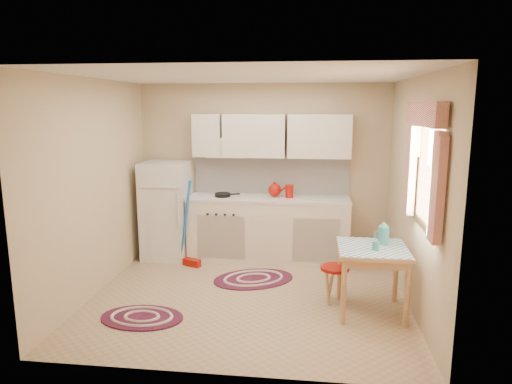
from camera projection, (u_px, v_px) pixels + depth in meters
The scene contains 14 objects.
room_shell at pixel (264, 158), 5.25m from camera, with size 3.64×3.60×2.52m.
fridge at pixel (167, 210), 6.58m from camera, with size 0.65×0.60×1.40m, color silver.
broom at pixel (191, 224), 6.21m from camera, with size 0.28×0.12×1.20m, color blue, non-canonical shape.
base_cabinets at pixel (268, 230), 6.51m from camera, with size 2.25×0.60×0.88m, color beige.
countertop at pixel (269, 198), 6.42m from camera, with size 2.27×0.62×0.04m, color silver.
frying_pan at pixel (223, 195), 6.44m from camera, with size 0.22×0.22×0.05m, color black.
red_kettle at pixel (275, 190), 6.39m from camera, with size 0.20×0.18×0.20m, color #9B0F05, non-canonical shape.
red_canister at pixel (289, 192), 6.37m from camera, with size 0.11×0.11×0.16m, color #9B0F05.
table at pixel (371, 280), 4.85m from camera, with size 0.72×0.72×0.72m, color tan.
stool at pixel (334, 284), 5.13m from camera, with size 0.32×0.32×0.42m, color #9B0F05.
coffee_pot at pixel (384, 233), 4.86m from camera, with size 0.13×0.11×0.27m, color teal, non-canonical shape.
mug at pixel (376, 246), 4.67m from camera, with size 0.07×0.07×0.10m, color teal.
rug_center at pixel (253, 279), 5.83m from camera, with size 1.04×0.69×0.02m, color maroon, non-canonical shape.
rug_left at pixel (142, 317), 4.77m from camera, with size 0.88×0.59×0.02m, color maroon, non-canonical shape.
Camera 1 is at (0.68, -4.96, 2.20)m, focal length 32.00 mm.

